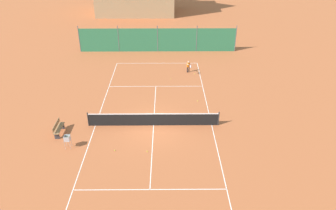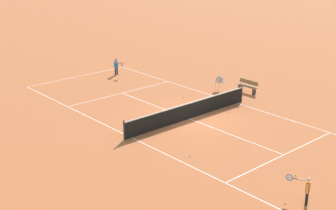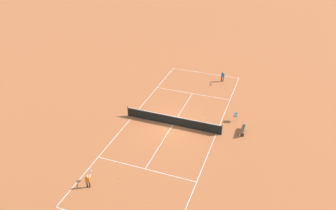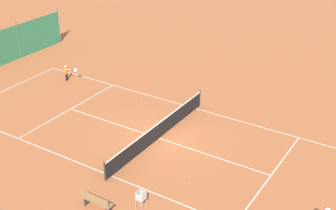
# 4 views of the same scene
# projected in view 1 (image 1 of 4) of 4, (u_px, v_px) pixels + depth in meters

# --- Properties ---
(ground_plane) EXTENTS (600.00, 600.00, 0.00)m
(ground_plane) POSITION_uv_depth(u_px,v_px,m) (154.00, 125.00, 23.04)
(ground_plane) COLOR #B25B33
(court_line_markings) EXTENTS (8.25, 23.85, 0.01)m
(court_line_markings) POSITION_uv_depth(u_px,v_px,m) (154.00, 125.00, 23.04)
(court_line_markings) COLOR white
(court_line_markings) RESTS_ON ground
(tennis_net) EXTENTS (9.18, 0.08, 1.06)m
(tennis_net) POSITION_uv_depth(u_px,v_px,m) (153.00, 119.00, 22.80)
(tennis_net) COLOR #2D2D2D
(tennis_net) RESTS_ON ground
(windscreen_fence_far) EXTENTS (17.28, 0.08, 2.90)m
(windscreen_fence_far) POSITION_uv_depth(u_px,v_px,m) (158.00, 40.00, 36.00)
(windscreen_fence_far) COLOR #2D754C
(windscreen_fence_far) RESTS_ON ground
(player_near_service) EXTENTS (0.39, 0.99, 1.12)m
(player_near_service) POSITION_uv_depth(u_px,v_px,m) (188.00, 66.00, 31.07)
(player_near_service) COLOR black
(player_near_service) RESTS_ON ground
(tennis_ball_by_net_left) EXTENTS (0.07, 0.07, 0.07)m
(tennis_ball_by_net_left) POSITION_uv_depth(u_px,v_px,m) (198.00, 101.00, 26.21)
(tennis_ball_by_net_left) COLOR #CCE033
(tennis_ball_by_net_left) RESTS_ON ground
(tennis_ball_alley_right) EXTENTS (0.07, 0.07, 0.07)m
(tennis_ball_alley_right) POSITION_uv_depth(u_px,v_px,m) (115.00, 150.00, 20.41)
(tennis_ball_alley_right) COLOR #CCE033
(tennis_ball_alley_right) RESTS_ON ground
(tennis_ball_alley_left) EXTENTS (0.07, 0.07, 0.07)m
(tennis_ball_alley_left) POSITION_uv_depth(u_px,v_px,m) (171.00, 79.00, 30.02)
(tennis_ball_alley_left) COLOR #CCE033
(tennis_ball_alley_left) RESTS_ON ground
(tennis_ball_by_net_right) EXTENTS (0.07, 0.07, 0.07)m
(tennis_ball_by_net_right) POSITION_uv_depth(u_px,v_px,m) (120.00, 119.00, 23.68)
(tennis_ball_by_net_right) COLOR #CCE033
(tennis_ball_by_net_right) RESTS_ON ground
(tennis_ball_service_box) EXTENTS (0.07, 0.07, 0.07)m
(tennis_ball_service_box) POSITION_uv_depth(u_px,v_px,m) (147.00, 151.00, 20.33)
(tennis_ball_service_box) COLOR #CCE033
(tennis_ball_service_box) RESTS_ON ground
(tennis_ball_far_corner) EXTENTS (0.07, 0.07, 0.07)m
(tennis_ball_far_corner) POSITION_uv_depth(u_px,v_px,m) (195.00, 74.00, 30.96)
(tennis_ball_far_corner) COLOR #CCE033
(tennis_ball_far_corner) RESTS_ON ground
(ball_hopper) EXTENTS (0.36, 0.36, 0.89)m
(ball_hopper) POSITION_uv_depth(u_px,v_px,m) (67.00, 139.00, 20.41)
(ball_hopper) COLOR #B7B7BC
(ball_hopper) RESTS_ON ground
(courtside_bench) EXTENTS (0.36, 1.50, 0.84)m
(courtside_bench) POSITION_uv_depth(u_px,v_px,m) (58.00, 128.00, 21.90)
(courtside_bench) COLOR olive
(courtside_bench) RESTS_ON ground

